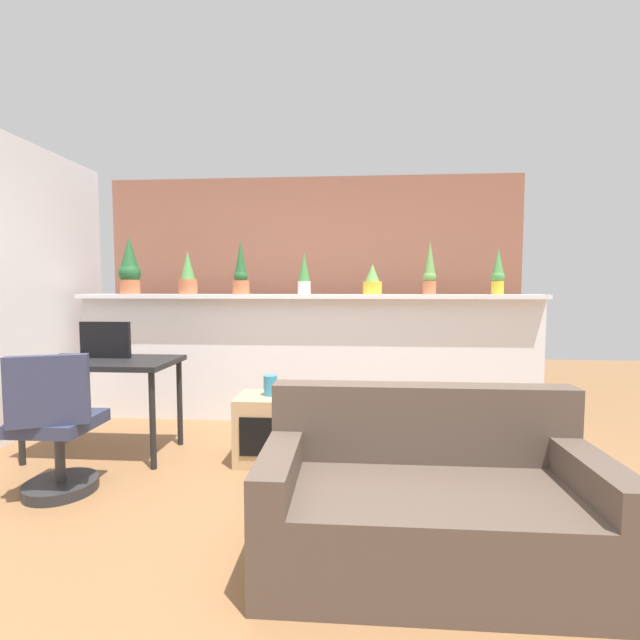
{
  "coord_description": "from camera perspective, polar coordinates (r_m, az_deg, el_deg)",
  "views": [
    {
      "loc": [
        0.45,
        -2.28,
        1.3
      ],
      "look_at": [
        0.18,
        1.38,
        1.04
      ],
      "focal_mm": 24.87,
      "sensor_mm": 36.0,
      "label": 1
    }
  ],
  "objects": [
    {
      "name": "desk",
      "position": [
        3.85,
        -26.08,
        -5.85
      ],
      "size": [
        1.1,
        0.6,
        0.75
      ],
      "color": "black",
      "rests_on": "ground"
    },
    {
      "name": "side_cube_shelf",
      "position": [
        3.46,
        -7.17,
        -13.66
      ],
      "size": [
        0.4,
        0.41,
        0.5
      ],
      "color": "tan",
      "rests_on": "ground"
    },
    {
      "name": "couch",
      "position": [
        2.33,
        13.79,
        -21.99
      ],
      "size": [
        1.56,
        0.76,
        0.8
      ],
      "color": "brown",
      "rests_on": "ground"
    },
    {
      "name": "tv_monitor",
      "position": [
        3.9,
        -25.9,
        -2.32
      ],
      "size": [
        0.4,
        0.04,
        0.29
      ],
      "primitive_type": "cube",
      "color": "black",
      "rests_on": "desk"
    },
    {
      "name": "vase_on_shelf",
      "position": [
        3.37,
        -6.4,
        -8.36
      ],
      "size": [
        0.1,
        0.1,
        0.15
      ],
      "primitive_type": "cylinder",
      "color": "teal",
      "rests_on": "side_cube_shelf"
    },
    {
      "name": "potted_plant_1",
      "position": [
        4.51,
        -16.64,
        5.51
      ],
      "size": [
        0.18,
        0.18,
        0.42
      ],
      "color": "#C66B42",
      "rests_on": "plant_shelf"
    },
    {
      "name": "brick_wall_behind",
      "position": [
        4.9,
        -1.04,
        3.5
      ],
      "size": [
        4.46,
        0.1,
        2.5
      ],
      "primitive_type": "cube",
      "color": "#935B47",
      "rests_on": "ground"
    },
    {
      "name": "potted_plant_4",
      "position": [
        4.29,
        6.76,
        4.97
      ],
      "size": [
        0.18,
        0.18,
        0.29
      ],
      "color": "gold",
      "rests_on": "plant_shelf"
    },
    {
      "name": "potted_plant_5",
      "position": [
        4.31,
        13.93,
        6.18
      ],
      "size": [
        0.12,
        0.12,
        0.5
      ],
      "color": "#C66B42",
      "rests_on": "plant_shelf"
    },
    {
      "name": "potted_plant_0",
      "position": [
        4.76,
        -23.3,
        6.19
      ],
      "size": [
        0.21,
        0.21,
        0.56
      ],
      "color": "#C66B42",
      "rests_on": "plant_shelf"
    },
    {
      "name": "potted_plant_6",
      "position": [
        4.49,
        21.92,
        5.64
      ],
      "size": [
        0.12,
        0.12,
        0.43
      ],
      "color": "gold",
      "rests_on": "plant_shelf"
    },
    {
      "name": "potted_plant_2",
      "position": [
        4.36,
        -10.16,
        6.01
      ],
      "size": [
        0.16,
        0.16,
        0.51
      ],
      "color": "#C66B42",
      "rests_on": "plant_shelf"
    },
    {
      "name": "potted_plant_3",
      "position": [
        4.28,
        -2.06,
        5.91
      ],
      "size": [
        0.12,
        0.12,
        0.4
      ],
      "color": "silver",
      "rests_on": "plant_shelf"
    },
    {
      "name": "office_chair",
      "position": [
        3.29,
        -30.81,
        -12.61
      ],
      "size": [
        0.51,
        0.51,
        0.91
      ],
      "color": "#262628",
      "rests_on": "ground"
    },
    {
      "name": "plant_shelf",
      "position": [
        4.27,
        -1.82,
        3.05
      ],
      "size": [
        4.46,
        0.31,
        0.04
      ],
      "primitive_type": "cube",
      "color": "silver",
      "rests_on": "divider_wall"
    },
    {
      "name": "divider_wall",
      "position": [
        4.36,
        -1.75,
        -5.13
      ],
      "size": [
        4.46,
        0.16,
        1.2
      ],
      "primitive_type": "cube",
      "color": "silver",
      "rests_on": "ground"
    },
    {
      "name": "ground_plane",
      "position": [
        2.67,
        -6.63,
        -25.16
      ],
      "size": [
        12.0,
        12.0,
        0.0
      ],
      "primitive_type": "plane",
      "color": "brown"
    }
  ]
}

